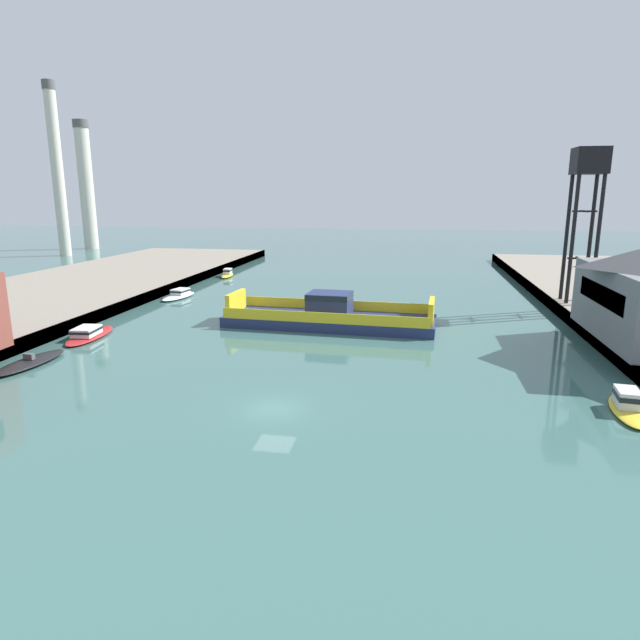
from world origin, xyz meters
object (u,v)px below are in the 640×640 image
Objects in this scene: smokestack_distant_a at (86,182)px; smokestack_distant_b at (57,166)px; chain_ferry at (330,316)px; moored_boat_near_right at (88,334)px; crane_tower at (588,180)px; moored_boat_mid_left at (30,362)px; moored_boat_near_left at (628,404)px; moored_boat_far_left at (179,295)px; moored_boat_mid_right at (227,274)px.

smokestack_distant_a is 17.36m from smokestack_distant_b.
smokestack_distant_a is at bearing 135.03° from chain_ferry.
moored_boat_near_right is 0.48× the size of crane_tower.
moored_boat_mid_left is 0.44× the size of crane_tower.
chain_ferry is 30.66m from moored_boat_near_left.
moored_boat_far_left is (-23.02, 12.75, -0.65)m from chain_ferry.
crane_tower is (51.09, -20.94, 14.96)m from moored_boat_mid_right.
moored_boat_near_left is 35.88m from crane_tower.
moored_boat_far_left is 69.97m from smokestack_distant_b.
moored_boat_far_left reaches higher than moored_boat_near_right.
chain_ferry is 0.71× the size of smokestack_distant_a.
chain_ferry is 1.29× the size of crane_tower.
moored_boat_mid_right is 19.94m from moored_boat_far_left.
moored_boat_near_left reaches higher than moored_boat_near_right.
smokestack_distant_b is at bearing -77.16° from smokestack_distant_a.
smokestack_distant_b is at bearing 154.76° from crane_tower.
moored_boat_mid_left is at bearing 177.05° from moored_boat_near_left.
moored_boat_mid_right is (-45.87, 53.14, -0.04)m from moored_boat_near_left.
moored_boat_near_right is 21.91m from moored_boat_far_left.
smokestack_distant_b is (-48.77, 26.14, 19.75)m from moored_boat_mid_right.
moored_boat_far_left is at bearing -50.04° from smokestack_distant_a.
moored_boat_near_right is 86.12m from smokestack_distant_b.
crane_tower is at bearing -1.11° from moored_boat_far_left.
moored_boat_near_right is at bearing -54.22° from smokestack_distant_b.
smokestack_distant_b is (-49.32, 76.95, 20.02)m from moored_boat_mid_left.
moored_boat_near_left is 138.47m from smokestack_distant_a.
moored_boat_near_right reaches higher than moored_boat_mid_left.
moored_boat_far_left is 0.23× the size of smokestack_distant_a.
smokestack_distant_b is (-48.77, 46.08, 19.84)m from moored_boat_far_left.
smokestack_distant_a is at bearing 129.96° from moored_boat_far_left.
smokestack_distant_a is at bearing 148.41° from crane_tower.
crane_tower reaches higher than moored_boat_mid_left.
crane_tower is 121.70m from smokestack_distant_a.
chain_ferry is 3.08× the size of moored_boat_far_left.
moored_boat_near_left is 70.20m from moored_boat_mid_right.
moored_boat_near_right is at bearing 92.06° from moored_boat_mid_left.
moored_boat_near_right is 41.85m from moored_boat_mid_right.
moored_boat_mid_right is (-23.03, 32.70, -0.57)m from chain_ferry.
moored_boat_far_left is (-0.22, 21.91, 0.00)m from moored_boat_near_right.
smokestack_distant_a is (-53.12, 93.61, 16.98)m from moored_boat_mid_left.
crane_tower is at bearing 22.36° from moored_boat_near_right.
moored_boat_mid_left is at bearing -60.43° from smokestack_distant_a.
smokestack_distant_b is at bearing 136.63° from moored_boat_far_left.
moored_boat_mid_right is at bearing -39.16° from smokestack_distant_a.
crane_tower is (50.54, 29.87, 15.23)m from moored_boat_mid_left.
crane_tower is at bearing -31.59° from smokestack_distant_a.
moored_boat_near_left reaches higher than moored_boat_mid_right.
chain_ferry is 94.78m from smokestack_distant_b.
crane_tower is (28.07, 11.76, 14.39)m from chain_ferry.
moored_boat_near_right is (-45.64, 11.29, -0.13)m from moored_boat_near_left.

